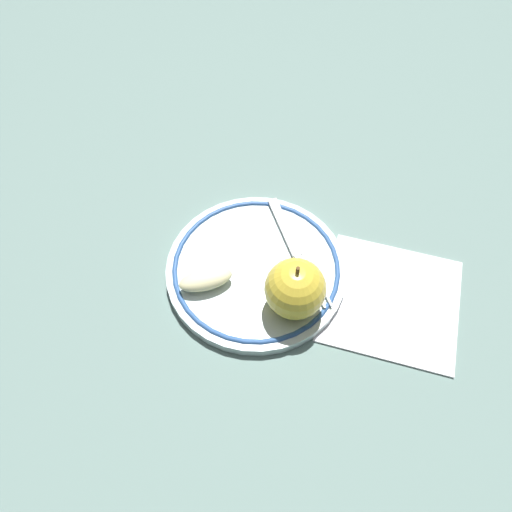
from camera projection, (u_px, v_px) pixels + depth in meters
The scene contains 6 objects.
ground_plane at pixel (261, 268), 0.61m from camera, with size 2.00×2.00×0.00m, color slate.
plate at pixel (256, 269), 0.60m from camera, with size 0.22×0.22×0.02m.
apple_red_whole at pixel (295, 289), 0.54m from camera, with size 0.07×0.07×0.08m.
apple_slice_front at pixel (206, 279), 0.57m from camera, with size 0.06×0.03×0.02m, color beige.
fork at pixel (294, 247), 0.61m from camera, with size 0.16×0.10×0.00m.
napkin_folded at pixel (391, 300), 0.58m from camera, with size 0.16×0.15×0.01m, color white.
Camera 1 is at (0.21, -0.25, 0.52)m, focal length 35.00 mm.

